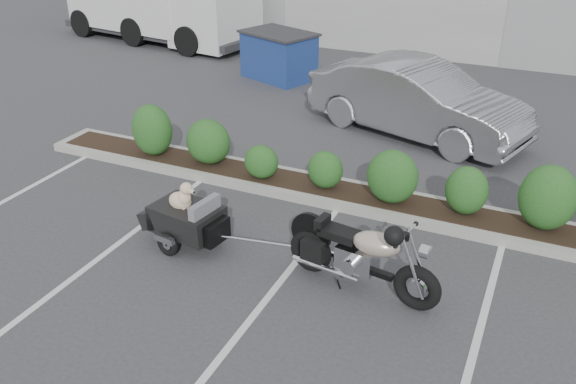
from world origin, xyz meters
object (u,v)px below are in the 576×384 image
at_px(motorcycle, 361,257).
at_px(sedan, 417,99).
at_px(dumpster, 279,55).
at_px(pet_trailer, 186,217).

relative_size(motorcycle, sedan, 0.47).
relative_size(motorcycle, dumpster, 0.97).
relative_size(pet_trailer, sedan, 0.38).
bearing_deg(pet_trailer, motorcycle, 8.12).
height_order(pet_trailer, dumpster, dumpster).
bearing_deg(sedan, dumpster, 77.72).
xyz_separation_m(motorcycle, pet_trailer, (-2.78, 0.03, -0.06)).
xyz_separation_m(motorcycle, sedan, (-0.72, 5.92, 0.27)).
height_order(motorcycle, pet_trailer, motorcycle).
xyz_separation_m(pet_trailer, dumpster, (-2.44, 8.45, 0.20)).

